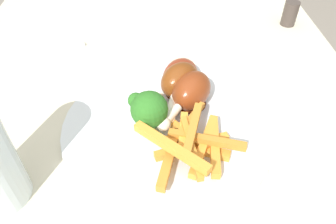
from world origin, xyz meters
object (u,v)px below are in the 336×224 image
(broccoli_floret_front, at_px, (146,109))
(chicken_drumstick_near, at_px, (177,82))
(dining_table, at_px, (153,179))
(pepper_shaker, at_px, (290,13))
(carrot_fries_pile, at_px, (192,143))
(chicken_drumstick_far, at_px, (180,79))
(chicken_drumstick_extra, at_px, (190,92))
(fork, at_px, (35,60))
(dinner_plate, at_px, (168,125))

(broccoli_floret_front, relative_size, chicken_drumstick_near, 0.57)
(dining_table, distance_m, pepper_shaker, 0.44)
(carrot_fries_pile, distance_m, chicken_drumstick_far, 0.13)
(chicken_drumstick_far, bearing_deg, chicken_drumstick_extra, 17.42)
(fork, bearing_deg, chicken_drumstick_far, -55.34)
(chicken_drumstick_near, relative_size, pepper_shaker, 2.24)
(chicken_drumstick_extra, bearing_deg, pepper_shaker, 138.23)
(broccoli_floret_front, distance_m, fork, 0.28)
(chicken_drumstick_near, height_order, fork, chicken_drumstick_near)
(chicken_drumstick_near, relative_size, chicken_drumstick_far, 0.77)
(broccoli_floret_front, height_order, fork, broccoli_floret_front)
(dinner_plate, height_order, pepper_shaker, pepper_shaker)
(carrot_fries_pile, bearing_deg, broccoli_floret_front, -127.62)
(carrot_fries_pile, height_order, chicken_drumstick_far, carrot_fries_pile)
(chicken_drumstick_near, xyz_separation_m, fork, (-0.12, -0.25, -0.03))
(pepper_shaker, bearing_deg, broccoli_floret_front, -43.92)
(dining_table, distance_m, chicken_drumstick_extra, 0.17)
(dinner_plate, distance_m, carrot_fries_pile, 0.07)
(carrot_fries_pile, distance_m, pepper_shaker, 0.42)
(chicken_drumstick_near, bearing_deg, carrot_fries_pile, 5.50)
(carrot_fries_pile, bearing_deg, dinner_plate, -153.90)
(chicken_drumstick_far, height_order, fork, chicken_drumstick_far)
(pepper_shaker, bearing_deg, carrot_fries_pile, -34.18)
(dining_table, distance_m, fork, 0.30)
(dining_table, distance_m, carrot_fries_pile, 0.17)
(carrot_fries_pile, height_order, fork, carrot_fries_pile)
(carrot_fries_pile, bearing_deg, chicken_drumstick_near, -174.50)
(chicken_drumstick_far, xyz_separation_m, fork, (-0.11, -0.25, -0.03))
(chicken_drumstick_far, bearing_deg, chicken_drumstick_near, -18.34)
(chicken_drumstick_extra, bearing_deg, chicken_drumstick_far, -162.58)
(chicken_drumstick_extra, height_order, fork, chicken_drumstick_extra)
(carrot_fries_pile, bearing_deg, dining_table, -136.89)
(dining_table, distance_m, chicken_drumstick_near, 0.17)
(carrot_fries_pile, relative_size, chicken_drumstick_far, 0.95)
(dinner_plate, xyz_separation_m, chicken_drumstick_near, (-0.06, 0.02, 0.03))
(dining_table, bearing_deg, broccoli_floret_front, -22.83)
(chicken_drumstick_near, bearing_deg, fork, -115.52)
(dinner_plate, relative_size, pepper_shaker, 5.97)
(chicken_drumstick_far, relative_size, pepper_shaker, 2.91)
(dinner_plate, xyz_separation_m, chicken_drumstick_far, (-0.07, 0.02, 0.03))
(carrot_fries_pile, xyz_separation_m, fork, (-0.23, -0.26, -0.03))
(dining_table, relative_size, dinner_plate, 3.53)
(carrot_fries_pile, distance_m, chicken_drumstick_extra, 0.09)
(dinner_plate, xyz_separation_m, carrot_fries_pile, (0.06, 0.03, 0.03))
(pepper_shaker, bearing_deg, chicken_drumstick_near, -46.65)
(broccoli_floret_front, xyz_separation_m, chicken_drumstick_near, (-0.07, 0.05, -0.01))
(chicken_drumstick_near, bearing_deg, dinner_plate, -15.39)
(carrot_fries_pile, height_order, pepper_shaker, carrot_fries_pile)
(carrot_fries_pile, xyz_separation_m, chicken_drumstick_far, (-0.13, -0.01, 0.00))
(carrot_fries_pile, height_order, chicken_drumstick_extra, chicken_drumstick_extra)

